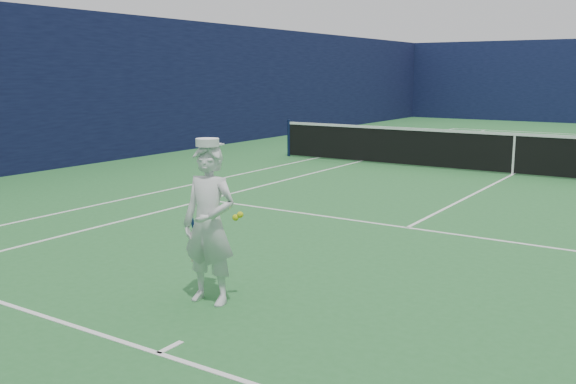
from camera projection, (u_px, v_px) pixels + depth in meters
name	position (u px, v px, depth m)	size (l,w,h in m)	color
ground	(512.00, 175.00, 15.34)	(80.00, 80.00, 0.00)	#296C32
court_markings	(512.00, 175.00, 15.34)	(11.03, 23.83, 0.01)	white
windscreen_fence	(518.00, 90.00, 14.97)	(20.12, 36.12, 4.00)	#0F1438
tennis_net	(514.00, 152.00, 15.24)	(12.88, 0.09, 1.07)	#141E4C
tennis_player	(209.00, 224.00, 6.68)	(0.78, 0.47, 1.74)	white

